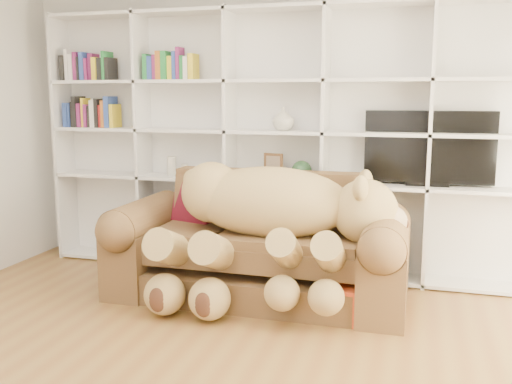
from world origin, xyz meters
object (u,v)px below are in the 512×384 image
(gift_box, at_px, (357,304))
(tv, at_px, (429,149))
(teddy_bear, at_px, (268,217))
(sofa, at_px, (259,251))

(gift_box, height_order, tv, tv)
(teddy_bear, height_order, gift_box, teddy_bear)
(sofa, bearing_deg, tv, 28.72)
(gift_box, bearing_deg, teddy_bear, 168.24)
(tv, bearing_deg, gift_box, -113.43)
(tv, bearing_deg, sofa, -151.28)
(teddy_bear, relative_size, tv, 1.75)
(sofa, height_order, tv, tv)
(sofa, bearing_deg, gift_box, -22.41)
(sofa, height_order, teddy_bear, teddy_bear)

